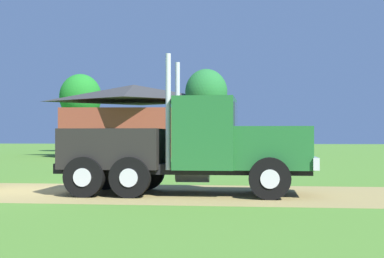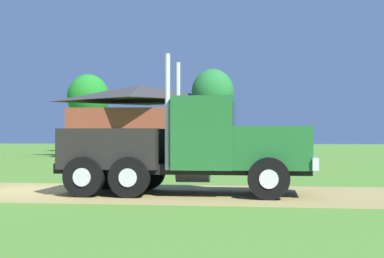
# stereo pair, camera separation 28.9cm
# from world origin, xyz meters

# --- Properties ---
(ground_plane) EXTENTS (200.00, 200.00, 0.00)m
(ground_plane) POSITION_xyz_m (0.00, 0.00, 0.00)
(ground_plane) COLOR #4C7E2A
(dirt_track) EXTENTS (120.00, 5.46, 0.01)m
(dirt_track) POSITION_xyz_m (0.00, 0.00, 0.00)
(dirt_track) COLOR #96834B
(dirt_track) RESTS_ON ground_plane
(truck_foreground_white) EXTENTS (7.19, 2.62, 3.84)m
(truck_foreground_white) POSITION_xyz_m (4.78, -0.12, 1.28)
(truck_foreground_white) COLOR black
(truck_foreground_white) RESTS_ON ground_plane
(shed_building) EXTENTS (11.68, 9.22, 5.85)m
(shed_building) POSITION_xyz_m (-3.37, 28.98, 2.83)
(shed_building) COLOR brown
(shed_building) RESTS_ON ground_plane
(tree_left) EXTENTS (4.36, 4.36, 8.13)m
(tree_left) POSITION_xyz_m (-11.69, 40.67, 5.70)
(tree_left) COLOR #513823
(tree_left) RESTS_ON ground_plane
(tree_mid) EXTENTS (3.38, 3.38, 7.01)m
(tree_mid) POSITION_xyz_m (2.64, 28.64, 5.09)
(tree_mid) COLOR #513823
(tree_mid) RESTS_ON ground_plane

